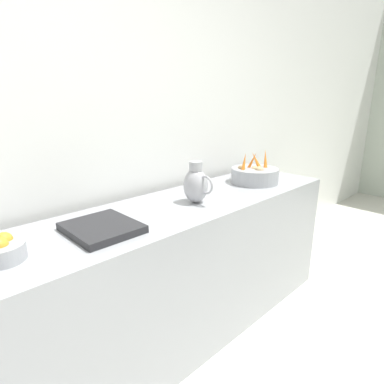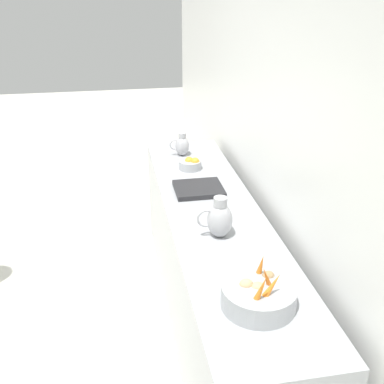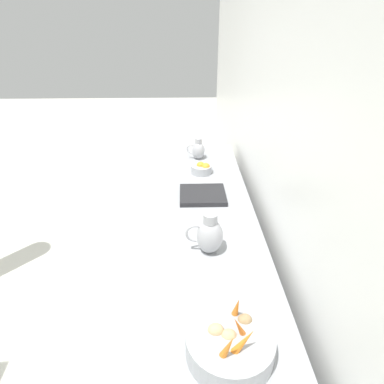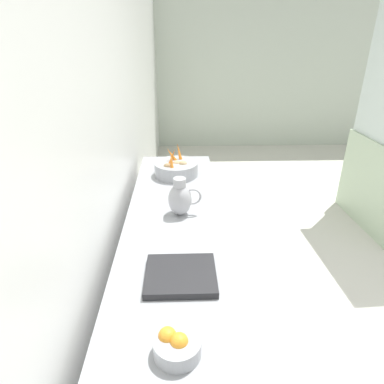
# 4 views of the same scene
# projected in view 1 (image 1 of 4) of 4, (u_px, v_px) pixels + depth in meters

# --- Properties ---
(tile_wall_left) EXTENTS (0.10, 8.22, 3.00)m
(tile_wall_left) POSITION_uv_depth(u_px,v_px,m) (170.00, 100.00, 2.24)
(tile_wall_left) COLOR white
(tile_wall_left) RESTS_ON ground_plane
(prep_counter) EXTENTS (0.62, 2.83, 0.90)m
(prep_counter) POSITION_uv_depth(u_px,v_px,m) (156.00, 283.00, 1.91)
(prep_counter) COLOR #9EA0A5
(prep_counter) RESTS_ON ground_plane
(vegetable_colander) EXTENTS (0.35, 0.35, 0.24)m
(vegetable_colander) POSITION_uv_depth(u_px,v_px,m) (255.00, 175.00, 2.41)
(vegetable_colander) COLOR #9EA0A5
(vegetable_colander) RESTS_ON prep_counter
(orange_bowl) EXTENTS (0.18, 0.18, 0.10)m
(orange_bowl) POSITION_uv_depth(u_px,v_px,m) (2.00, 250.00, 1.25)
(orange_bowl) COLOR #9EA0A5
(orange_bowl) RESTS_ON prep_counter
(metal_pitcher_tall) EXTENTS (0.21, 0.15, 0.25)m
(metal_pitcher_tall) POSITION_uv_depth(u_px,v_px,m) (196.00, 184.00, 1.93)
(metal_pitcher_tall) COLOR #A3A3A8
(metal_pitcher_tall) RESTS_ON prep_counter
(counter_sink_basin) EXTENTS (0.34, 0.30, 0.04)m
(counter_sink_basin) POSITION_uv_depth(u_px,v_px,m) (102.00, 228.00, 1.53)
(counter_sink_basin) COLOR #232326
(counter_sink_basin) RESTS_ON prep_counter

